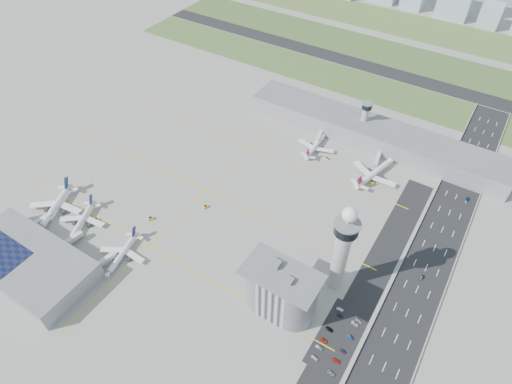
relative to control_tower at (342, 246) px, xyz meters
The scene contains 51 objects.
ground 80.47m from the control_tower, behind, with size 1000.00×1000.00×0.00m, color #9C9991.
grass_strip_0 238.28m from the control_tower, 112.98° to the left, with size 480.00×50.00×0.08m, color #455D2C.
grass_strip_1 308.14m from the control_tower, 107.49° to the left, with size 480.00×60.00×0.08m, color #3E5B2B.
grass_strip_2 384.80m from the control_tower, 103.89° to the left, with size 480.00×70.00×0.08m, color #4F642F.
runway 272.40m from the control_tower, 109.91° to the left, with size 480.00×22.00×0.10m, color black.
highway 56.01m from the control_tower, 10.54° to the right, with size 28.00×500.00×0.10m, color black.
barrier_left 45.73m from the control_tower, 15.42° to the right, with size 0.60×500.00×1.20m, color #9E9E99.
barrier_right 67.08m from the control_tower, ahead, with size 0.60×500.00×1.20m, color #9E9E99.
landside_road 43.28m from the control_tower, 45.00° to the right, with size 18.00×260.00×0.08m, color black.
parking_lot 48.79m from the control_tower, 61.93° to the right, with size 20.00×44.00×0.10m, color black.
taxiway_line_h_0 123.35m from the control_tower, 161.26° to the right, with size 260.00×0.60×0.01m, color yellow.
taxiway_line_h_1 119.40m from the control_tower, 168.89° to the left, with size 260.00×0.60×0.01m, color yellow.
taxiway_line_h_2 143.16m from the control_tower, 143.79° to the left, with size 260.00×0.60×0.01m, color yellow.
taxiway_line_v 119.40m from the control_tower, 168.89° to the left, with size 0.60×260.00×0.01m, color yellow.
control_tower is the anchor object (origin of this frame).
secondary_tower 148.97m from the control_tower, 106.48° to the left, with size 8.60×8.60×31.90m.
admin_building 41.10m from the control_tower, 123.70° to the right, with size 42.00×24.00×33.50m.
terminal_pier 146.15m from the control_tower, 102.88° to the left, with size 210.00×32.00×15.80m.
near_terminal 185.86m from the control_tower, 150.65° to the right, with size 84.00×42.00×13.00m.
airplane_near_a 194.97m from the control_tower, 165.12° to the right, with size 44.65×37.95×12.50m, color white, non-canonical shape.
airplane_near_b 171.35m from the control_tower, 163.42° to the right, with size 37.35×31.75×10.46m, color white, non-canonical shape.
airplane_near_c 134.31m from the control_tower, 155.91° to the right, with size 36.15×30.72×10.12m, color white, non-canonical shape.
airplane_far_a 129.81m from the control_tower, 121.67° to the left, with size 36.56×31.07×10.24m, color white, non-canonical shape.
airplane_far_b 105.80m from the control_tower, 98.26° to the left, with size 43.98×37.38×12.31m, color white, non-canonical shape.
jet_bridge_near_0 200.06m from the control_tower, 159.55° to the right, with size 14.00×3.00×5.70m, color silver, non-canonical shape.
jet_bridge_near_1 172.69m from the control_tower, 156.00° to the right, with size 14.00×3.00×5.70m, color silver, non-canonical shape.
jet_bridge_near_2 146.36m from the control_tower, 151.10° to the right, with size 14.00×3.00×5.70m, color silver, non-canonical shape.
jet_bridge_far_0 145.99m from the control_tower, 119.45° to the left, with size 14.00×3.00×5.70m, color silver, non-canonical shape.
jet_bridge_far_1 129.66m from the control_tower, 99.16° to the left, with size 14.00×3.00×5.70m, color silver, non-canonical shape.
tug_0 167.26m from the control_tower, 160.23° to the right, with size 2.06×2.99×1.74m, color yellow, non-canonical shape.
tug_1 165.34m from the control_tower, 165.37° to the right, with size 2.34×3.40×1.97m, color yellow, non-canonical shape.
tug_2 132.38m from the control_tower, behind, with size 2.50×3.64×2.11m, color gold, non-canonical shape.
tug_3 107.38m from the control_tower, behind, with size 2.26×3.28×1.91m, color orange, non-canonical shape.
tug_4 118.29m from the control_tower, 117.89° to the left, with size 1.97×2.86×1.66m, color yellow, non-canonical shape.
tug_5 99.98m from the control_tower, 97.92° to the left, with size 2.35×3.42×1.99m, color yellow, non-canonical shape.
car_lot_0 59.31m from the control_tower, 77.05° to the right, with size 1.55×3.86×1.32m, color silver.
car_lot_1 54.38m from the control_tower, 75.79° to the right, with size 1.39×3.99×1.31m, color #8E929A.
car_lot_2 51.02m from the control_tower, 73.62° to the right, with size 1.95×4.23×1.18m, color #AE3510.
car_lot_3 45.98m from the control_tower, 69.72° to the right, with size 1.71×4.22×1.22m, color black.
car_lot_4 40.68m from the control_tower, 56.16° to the right, with size 1.33×3.31×1.13m, color #1E1B4E.
car_lot_5 38.77m from the control_tower, 54.83° to the right, with size 1.36×3.91×1.29m, color silver.
car_lot_6 64.23m from the control_tower, 66.47° to the right, with size 1.87×4.06×1.13m, color gray.
car_lot_7 58.61m from the control_tower, 63.75° to the right, with size 1.77×4.35×1.26m, color #B61F12.
car_lot_8 54.40m from the control_tower, 58.61° to the right, with size 1.34×3.33×1.14m, color #2A292C.
car_lot_9 48.73m from the control_tower, 50.79° to the right, with size 1.32×3.78×1.25m, color navy.
car_lot_10 44.21m from the control_tower, 41.08° to the right, with size 2.01×4.36×1.21m, color silver.
car_lot_11 43.72m from the control_tower, 34.99° to the right, with size 1.56×3.84×1.11m, color #9E9E9E.
car_hw_1 63.35m from the control_tower, 36.19° to the left, with size 1.24×3.57×1.18m, color black.
car_hw_2 128.71m from the control_tower, 66.01° to the left, with size 2.01×4.36×1.21m, color navy.
car_hw_4 177.77m from the control_tower, 77.75° to the left, with size 1.51×3.76×1.28m, color #A5A7A8.
skyline_bldg_10 416.22m from the control_tower, 89.82° to the left, with size 23.01×18.41×27.75m, color #9EADC1.
Camera 1 is at (108.49, -136.03, 217.23)m, focal length 30.00 mm.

